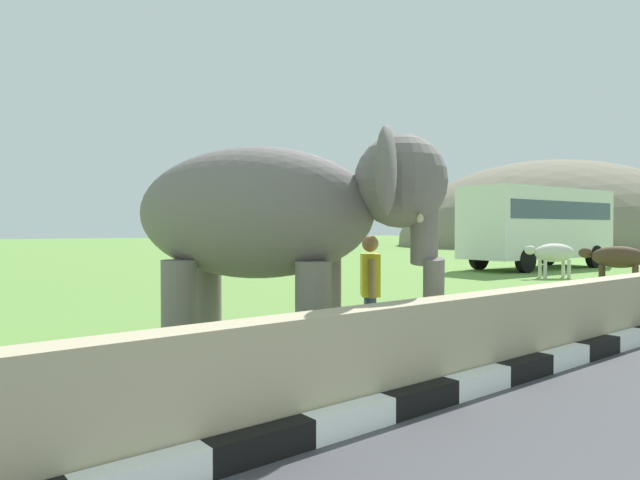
# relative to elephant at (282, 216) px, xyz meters

# --- Properties ---
(striped_curb) EXTENTS (16.20, 0.20, 0.24)m
(striped_curb) POSITION_rel_elephant_xyz_m (-2.29, -2.37, -1.78)
(striped_curb) COLOR white
(striped_curb) RESTS_ON ground_plane
(barrier_parapet) EXTENTS (28.00, 0.36, 1.00)m
(barrier_parapet) POSITION_rel_elephant_xyz_m (0.06, -2.07, -1.40)
(barrier_parapet) COLOR tan
(barrier_parapet) RESTS_ON ground_plane
(elephant) EXTENTS (3.78, 3.88, 2.91)m
(elephant) POSITION_rel_elephant_xyz_m (0.00, 0.00, 0.00)
(elephant) COLOR slate
(elephant) RESTS_ON ground_plane
(person_handler) EXTENTS (0.45, 0.55, 1.66)m
(person_handler) POSITION_rel_elephant_xyz_m (1.22, -0.35, -0.98)
(person_handler) COLOR navy
(person_handler) RESTS_ON ground_plane
(bus_white) EXTENTS (8.13, 3.01, 3.50)m
(bus_white) POSITION_rel_elephant_xyz_m (18.67, 7.20, 0.18)
(bus_white) COLOR silver
(bus_white) RESTS_ON ground_plane
(cow_near) EXTENTS (0.92, 1.93, 1.23)m
(cow_near) POSITION_rel_elephant_xyz_m (13.38, 1.59, -1.03)
(cow_near) COLOR #473323
(cow_near) RESTS_ON ground_plane
(cow_mid) EXTENTS (1.83, 1.33, 1.23)m
(cow_mid) POSITION_rel_elephant_xyz_m (14.71, 4.34, -1.03)
(cow_mid) COLOR beige
(cow_mid) RESTS_ON ground_plane
(hill_east) EXTENTS (37.55, 30.04, 18.11)m
(hill_east) POSITION_rel_elephant_xyz_m (53.06, 24.89, -1.90)
(hill_east) COLOR slate
(hill_east) RESTS_ON ground_plane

